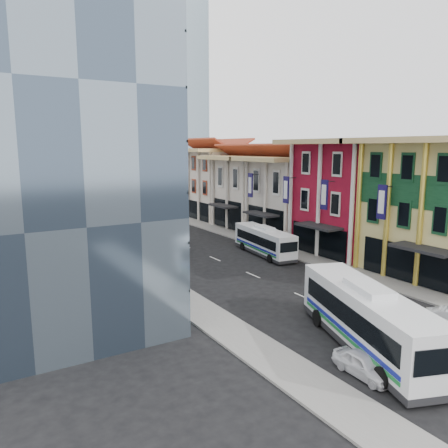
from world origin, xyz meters
TOP-DOWN VIEW (x-y plane):
  - ground at (0.00, 0.00)m, footprint 200.00×200.00m
  - sidewalk_right at (8.50, 22.00)m, footprint 3.00×90.00m
  - sidewalk_left at (-8.50, 22.00)m, footprint 3.00×90.00m
  - shophouse_red at (14.00, 17.00)m, footprint 8.00×10.00m
  - shophouse_cream_near at (14.00, 26.50)m, footprint 8.00×9.00m
  - shophouse_cream_mid at (14.00, 35.50)m, footprint 8.00×9.00m
  - shophouse_cream_far at (14.00, 46.00)m, footprint 8.00×12.00m
  - office_tower at (-17.00, 19.00)m, footprint 12.00×26.00m
  - office_block_far at (-16.00, 42.00)m, footprint 10.00×18.00m
  - bus_left_near at (-3.01, -0.81)m, footprint 6.90×12.61m
  - bus_left_far at (-2.27, 34.43)m, footprint 4.18×12.40m
  - bus_right at (5.50, 20.75)m, footprint 3.52×10.20m
  - sedan_left at (-5.50, -2.85)m, footprint 1.54×3.60m

SIDE VIEW (x-z plane):
  - ground at x=0.00m, z-range 0.00..0.00m
  - sidewalk_right at x=8.50m, z-range 0.00..0.15m
  - sidewalk_left at x=-8.50m, z-range 0.00..0.15m
  - sedan_left at x=-5.50m, z-range 0.00..1.21m
  - bus_right at x=5.50m, z-range 0.00..3.20m
  - bus_left_far at x=-2.27m, z-range 0.00..3.90m
  - bus_left_near at x=-3.01m, z-range 0.00..3.97m
  - shophouse_cream_near at x=14.00m, z-range 0.00..10.00m
  - shophouse_cream_mid at x=14.00m, z-range 0.00..10.00m
  - shophouse_cream_far at x=14.00m, z-range 0.00..11.00m
  - shophouse_red at x=14.00m, z-range 0.00..12.00m
  - office_block_far at x=-16.00m, z-range 0.00..14.00m
  - office_tower at x=-17.00m, z-range 0.00..30.00m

